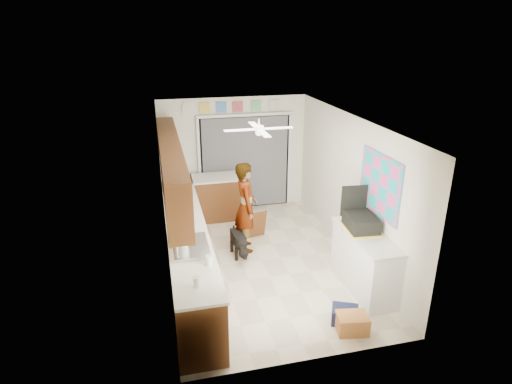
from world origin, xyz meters
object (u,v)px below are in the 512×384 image
soap_bottle (179,230)px  suitcase (361,222)px  man (246,207)px  navy_crate (345,315)px  microwave (180,182)px  dog (238,243)px  cardboard_box (352,323)px  paper_towel_roll (183,239)px

soap_bottle → suitcase: soap_bottle is taller
man → navy_crate: bearing=-156.4°
microwave → navy_crate: microwave is taller
soap_bottle → suitcase: 2.76m
microwave → soap_bottle: (-0.18, -2.17, 0.03)m
soap_bottle → suitcase: size_ratio=0.61×
man → dog: man is taller
suitcase → navy_crate: (-0.60, -0.90, -0.95)m
soap_bottle → cardboard_box: soap_bottle is taller
microwave → soap_bottle: bearing=172.3°
man → microwave: bearing=53.1°
cardboard_box → navy_crate: 0.21m
cardboard_box → microwave: bearing=119.1°
cardboard_box → man: 2.87m
paper_towel_roll → cardboard_box: 2.59m
navy_crate → soap_bottle: bearing=151.2°
navy_crate → man: bearing=110.0°
suitcase → microwave: bearing=141.1°
microwave → cardboard_box: size_ratio=1.19×
microwave → cardboard_box: (1.98, -3.56, -0.95)m
suitcase → dog: (-1.68, 1.29, -0.81)m
microwave → paper_towel_roll: 2.41m
microwave → dog: (0.89, -1.16, -0.82)m
paper_towel_roll → cardboard_box: paper_towel_roll is taller
soap_bottle → navy_crate: bearing=-28.8°
suitcase → paper_towel_roll: bearing=-176.2°
paper_towel_roll → dog: size_ratio=0.42×
paper_towel_roll → navy_crate: (2.10, -0.94, -0.96)m
suitcase → man: bearing=139.0°
suitcase → navy_crate: bearing=-118.9°
dog → soap_bottle: bearing=-140.7°
suitcase → soap_bottle: bearing=178.9°
microwave → dog: microwave is taller
navy_crate → man: (-0.88, 2.42, 0.73)m
cardboard_box → soap_bottle: bearing=147.2°
paper_towel_roll → man: size_ratio=0.16×
microwave → soap_bottle: 2.18m
soap_bottle → dog: soap_bottle is taller
microwave → man: man is taller
paper_towel_roll → dog: (1.02, 1.24, -0.82)m
cardboard_box → paper_towel_roll: bearing=151.4°
paper_towel_roll → navy_crate: bearing=-24.2°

